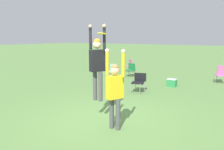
{
  "coord_description": "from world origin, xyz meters",
  "views": [
    {
      "loc": [
        3.5,
        -4.87,
        2.34
      ],
      "look_at": [
        0.22,
        0.06,
        1.3
      ],
      "focal_mm": 35.0,
      "sensor_mm": 36.0,
      "label": 1
    }
  ],
  "objects_px": {
    "camping_chair_2": "(130,64)",
    "person_jumping": "(97,61)",
    "frisbee": "(102,34)",
    "camping_chair_1": "(221,73)",
    "camping_chair_0": "(113,70)",
    "camping_chair_5": "(139,81)",
    "camping_chair_4": "(131,69)",
    "cooler_box": "(172,83)",
    "person_defending": "(115,88)"
  },
  "relations": [
    {
      "from": "frisbee",
      "to": "camping_chair_0",
      "type": "height_order",
      "value": "frisbee"
    },
    {
      "from": "person_jumping",
      "to": "camping_chair_5",
      "type": "bearing_deg",
      "value": 30.16
    },
    {
      "from": "person_jumping",
      "to": "person_defending",
      "type": "bearing_deg",
      "value": -90.0
    },
    {
      "from": "frisbee",
      "to": "camping_chair_2",
      "type": "height_order",
      "value": "frisbee"
    },
    {
      "from": "camping_chair_1",
      "to": "cooler_box",
      "type": "xyz_separation_m",
      "value": [
        -1.81,
        -2.23,
        -0.33
      ]
    },
    {
      "from": "camping_chair_0",
      "to": "camping_chair_2",
      "type": "distance_m",
      "value": 2.42
    },
    {
      "from": "camping_chair_4",
      "to": "person_jumping",
      "type": "bearing_deg",
      "value": 121.23
    },
    {
      "from": "person_defending",
      "to": "camping_chair_2",
      "type": "xyz_separation_m",
      "value": [
        -4.2,
        8.37,
        -0.58
      ]
    },
    {
      "from": "camping_chair_4",
      "to": "cooler_box",
      "type": "relative_size",
      "value": 1.83
    },
    {
      "from": "person_jumping",
      "to": "camping_chair_1",
      "type": "distance_m",
      "value": 7.88
    },
    {
      "from": "camping_chair_0",
      "to": "camping_chair_4",
      "type": "bearing_deg",
      "value": -131.33
    },
    {
      "from": "person_defending",
      "to": "frisbee",
      "type": "bearing_deg",
      "value": -87.04
    },
    {
      "from": "person_defending",
      "to": "cooler_box",
      "type": "bearing_deg",
      "value": -152.64
    },
    {
      "from": "camping_chair_2",
      "to": "person_jumping",
      "type": "bearing_deg",
      "value": 148.8
    },
    {
      "from": "camping_chair_1",
      "to": "cooler_box",
      "type": "height_order",
      "value": "camping_chair_1"
    },
    {
      "from": "frisbee",
      "to": "camping_chair_4",
      "type": "relative_size",
      "value": 0.32
    },
    {
      "from": "person_defending",
      "to": "camping_chair_0",
      "type": "distance_m",
      "value": 7.21
    },
    {
      "from": "person_jumping",
      "to": "frisbee",
      "type": "xyz_separation_m",
      "value": [
        0.27,
        -0.15,
        0.75
      ]
    },
    {
      "from": "person_defending",
      "to": "camping_chair_0",
      "type": "bearing_deg",
      "value": -122.64
    },
    {
      "from": "person_defending",
      "to": "frisbee",
      "type": "relative_size",
      "value": 8.27
    },
    {
      "from": "camping_chair_4",
      "to": "cooler_box",
      "type": "distance_m",
      "value": 3.21
    },
    {
      "from": "frisbee",
      "to": "camping_chair_1",
      "type": "distance_m",
      "value": 8.1
    },
    {
      "from": "person_jumping",
      "to": "camping_chair_1",
      "type": "xyz_separation_m",
      "value": [
        2.23,
        7.47,
        -1.16
      ]
    },
    {
      "from": "camping_chair_1",
      "to": "cooler_box",
      "type": "relative_size",
      "value": 2.1
    },
    {
      "from": "person_jumping",
      "to": "camping_chair_0",
      "type": "height_order",
      "value": "person_jumping"
    },
    {
      "from": "camping_chair_1",
      "to": "camping_chair_5",
      "type": "distance_m",
      "value": 4.86
    },
    {
      "from": "person_defending",
      "to": "cooler_box",
      "type": "xyz_separation_m",
      "value": [
        -0.38,
        5.59,
        -0.9
      ]
    },
    {
      "from": "person_defending",
      "to": "person_jumping",
      "type": "bearing_deg",
      "value": -90.0
    },
    {
      "from": "person_defending",
      "to": "camping_chair_4",
      "type": "xyz_separation_m",
      "value": [
        -3.32,
        6.86,
        -0.62
      ]
    },
    {
      "from": "camping_chair_1",
      "to": "camping_chair_4",
      "type": "distance_m",
      "value": 4.84
    },
    {
      "from": "camping_chair_0",
      "to": "frisbee",
      "type": "bearing_deg",
      "value": 117.21
    },
    {
      "from": "camping_chair_2",
      "to": "cooler_box",
      "type": "height_order",
      "value": "camping_chair_2"
    },
    {
      "from": "person_jumping",
      "to": "cooler_box",
      "type": "xyz_separation_m",
      "value": [
        0.42,
        5.24,
        -1.49
      ]
    },
    {
      "from": "person_jumping",
      "to": "camping_chair_2",
      "type": "relative_size",
      "value": 2.54
    },
    {
      "from": "camping_chair_5",
      "to": "camping_chair_4",
      "type": "bearing_deg",
      "value": -76.54
    },
    {
      "from": "person_jumping",
      "to": "camping_chair_5",
      "type": "height_order",
      "value": "person_jumping"
    },
    {
      "from": "frisbee",
      "to": "camping_chair_1",
      "type": "height_order",
      "value": "frisbee"
    },
    {
      "from": "person_defending",
      "to": "frisbee",
      "type": "height_order",
      "value": "frisbee"
    },
    {
      "from": "person_defending",
      "to": "camping_chair_0",
      "type": "height_order",
      "value": "person_defending"
    },
    {
      "from": "camping_chair_2",
      "to": "camping_chair_5",
      "type": "relative_size",
      "value": 1.02
    },
    {
      "from": "person_defending",
      "to": "cooler_box",
      "type": "distance_m",
      "value": 5.68
    },
    {
      "from": "camping_chair_1",
      "to": "person_jumping",
      "type": "bearing_deg",
      "value": 38.32
    },
    {
      "from": "camping_chair_1",
      "to": "camping_chair_4",
      "type": "bearing_deg",
      "value": -23.59
    },
    {
      "from": "frisbee",
      "to": "camping_chair_2",
      "type": "distance_m",
      "value": 9.16
    },
    {
      "from": "camping_chair_2",
      "to": "camping_chair_4",
      "type": "relative_size",
      "value": 1.07
    },
    {
      "from": "person_jumping",
      "to": "person_defending",
      "type": "xyz_separation_m",
      "value": [
        0.81,
        -0.35,
        -0.59
      ]
    },
    {
      "from": "frisbee",
      "to": "camping_chair_2",
      "type": "bearing_deg",
      "value": 114.14
    },
    {
      "from": "camping_chair_4",
      "to": "cooler_box",
      "type": "bearing_deg",
      "value": 166.8
    },
    {
      "from": "frisbee",
      "to": "camping_chair_1",
      "type": "relative_size",
      "value": 0.28
    },
    {
      "from": "person_defending",
      "to": "camping_chair_1",
      "type": "bearing_deg",
      "value": -166.88
    }
  ]
}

